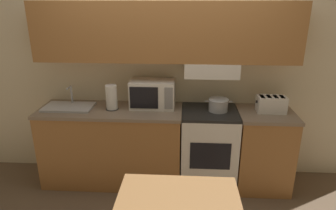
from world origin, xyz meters
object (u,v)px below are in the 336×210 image
stove_range (208,148)px  microwave (153,94)px  cooking_pot (218,105)px  toaster (271,104)px  sink_basin (69,107)px  paper_towel_roll (112,97)px

stove_range → microwave: (-0.65, 0.10, 0.62)m
cooking_pot → toaster: bearing=0.4°
toaster → sink_basin: size_ratio=0.58×
paper_towel_roll → cooking_pot: bearing=0.9°
cooking_pot → paper_towel_roll: paper_towel_roll is taller
cooking_pot → stove_range: bearing=-172.2°
stove_range → sink_basin: (-1.60, 0.00, 0.48)m
toaster → sink_basin: 2.27m
stove_range → microwave: microwave is taller
stove_range → paper_towel_roll: bearing=-179.7°
toaster → paper_towel_roll: paper_towel_roll is taller
microwave → paper_towel_roll: microwave is taller
sink_basin → paper_towel_roll: 0.52m
toaster → sink_basin: sink_basin is taller
microwave → paper_towel_roll: (-0.45, -0.11, -0.02)m
sink_basin → paper_towel_roll: size_ratio=1.96×
cooking_pot → sink_basin: 1.69m
microwave → paper_towel_roll: 0.46m
toaster → paper_towel_roll: (-1.76, -0.02, 0.05)m
microwave → toaster: microwave is taller
sink_basin → paper_towel_roll: paper_towel_roll is taller
stove_range → microwave: bearing=171.2°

